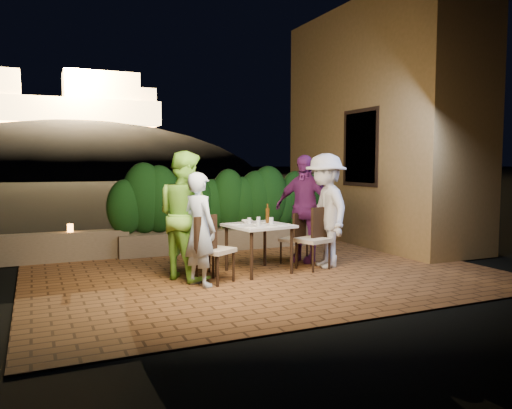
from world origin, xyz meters
TOP-DOWN VIEW (x-y plane):
  - ground at (0.00, 0.00)m, footprint 400.00×400.00m
  - terrace_floor at (0.00, 0.50)m, footprint 7.00×6.00m
  - building_wall at (3.60, 2.00)m, footprint 1.60×5.00m
  - window_pane at (2.82, 1.50)m, footprint 0.08×1.00m
  - window_frame at (2.81, 1.50)m, footprint 0.06×1.15m
  - planter at (0.20, 2.30)m, footprint 4.20×0.55m
  - hedge at (0.20, 2.30)m, footprint 4.00×0.70m
  - parapet at (-2.80, 2.30)m, footprint 2.20×0.30m
  - hill at (2.00, 60.00)m, footprint 52.00×40.00m
  - fortress at (2.00, 60.00)m, footprint 26.00×8.00m
  - dining_table at (-0.08, 0.11)m, footprint 1.01×1.01m
  - plate_nw at (-0.31, -0.14)m, footprint 0.22×0.22m
  - plate_sw at (-0.39, 0.28)m, footprint 0.21×0.21m
  - plate_ne at (0.19, -0.07)m, footprint 0.24×0.24m
  - plate_se at (0.12, 0.37)m, footprint 0.21×0.21m
  - plate_centre at (-0.07, 0.13)m, footprint 0.24×0.24m
  - plate_front at (-0.00, -0.19)m, footprint 0.20×0.20m
  - glass_nw at (-0.16, -0.05)m, footprint 0.06×0.06m
  - glass_sw at (-0.19, 0.24)m, footprint 0.06×0.06m
  - glass_ne at (0.08, -0.00)m, footprint 0.07×0.07m
  - glass_se at (-0.01, 0.27)m, footprint 0.06×0.06m
  - beer_bottle at (0.12, 0.22)m, footprint 0.06×0.06m
  - bowl at (-0.16, 0.38)m, footprint 0.21×0.21m
  - chair_left_front at (-0.92, -0.24)m, footprint 0.62×0.62m
  - chair_left_back at (-0.96, 0.25)m, footprint 0.43×0.43m
  - chair_right_front at (0.81, -0.02)m, footprint 0.56×0.56m
  - chair_right_back at (0.75, 0.51)m, footprint 0.54×0.54m
  - diner_blue at (-1.17, -0.32)m, footprint 0.56×0.67m
  - diner_green at (-1.23, 0.17)m, footprint 1.03×1.12m
  - diner_white at (1.08, 0.05)m, footprint 0.82×1.27m
  - diner_purple at (0.99, 0.60)m, footprint 0.97×1.14m
  - parapet_lamp at (-2.68, 2.30)m, footprint 0.10×0.10m

SIDE VIEW (x-z plane):
  - hill at x=2.00m, z-range -15.00..7.00m
  - terrace_floor at x=0.00m, z-range -0.15..0.00m
  - ground at x=0.00m, z-range -0.02..-0.02m
  - planter at x=0.20m, z-range 0.00..0.40m
  - parapet at x=-2.80m, z-range 0.00..0.50m
  - dining_table at x=-0.08m, z-range 0.00..0.75m
  - chair_right_back at x=0.75m, z-range 0.00..0.85m
  - chair_left_back at x=-0.96m, z-range 0.00..0.91m
  - chair_left_front at x=-0.92m, z-range 0.00..0.97m
  - chair_right_front at x=0.81m, z-range 0.00..0.98m
  - parapet_lamp at x=-2.68m, z-range 0.50..0.64m
  - plate_front at x=0.00m, z-range 0.75..0.76m
  - plate_se at x=0.12m, z-range 0.75..0.76m
  - plate_sw at x=-0.39m, z-range 0.75..0.76m
  - plate_nw at x=-0.31m, z-range 0.75..0.76m
  - plate_ne at x=0.19m, z-range 0.75..0.76m
  - plate_centre at x=-0.07m, z-range 0.75..0.76m
  - bowl at x=-0.16m, z-range 0.75..0.79m
  - diner_blue at x=-1.17m, z-range 0.00..1.57m
  - glass_nw at x=-0.16m, z-range 0.75..0.85m
  - glass_sw at x=-0.19m, z-range 0.75..0.85m
  - glass_se at x=-0.01m, z-range 0.75..0.85m
  - glass_ne at x=0.08m, z-range 0.75..0.86m
  - beer_bottle at x=0.12m, z-range 0.75..1.05m
  - diner_purple at x=0.99m, z-range 0.00..1.84m
  - diner_white at x=1.08m, z-range 0.00..1.85m
  - diner_green at x=-1.23m, z-range 0.00..1.87m
  - hedge at x=0.20m, z-range 0.40..1.50m
  - window_pane at x=2.82m, z-range 1.30..2.70m
  - window_frame at x=2.81m, z-range 1.23..2.77m
  - building_wall at x=3.60m, z-range 0.00..5.00m
  - fortress at x=2.00m, z-range 6.50..14.50m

